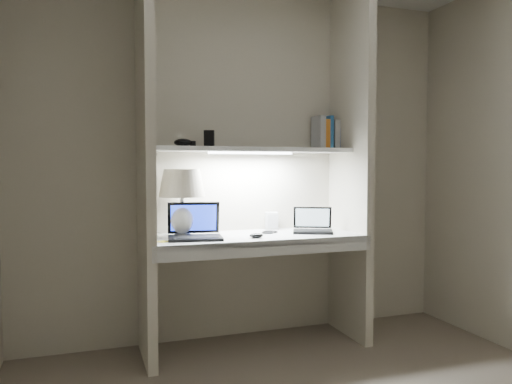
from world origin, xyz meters
name	(u,v)px	position (x,y,z in m)	size (l,w,h in m)	color
back_wall	(243,164)	(0.00, 1.50, 1.25)	(3.20, 0.01, 2.50)	beige
alcove_panel_left	(145,164)	(-0.73, 1.23, 1.25)	(0.06, 0.55, 2.50)	beige
alcove_panel_right	(351,164)	(0.73, 1.23, 1.25)	(0.06, 0.55, 2.50)	beige
desk	(255,238)	(0.00, 1.23, 0.75)	(1.40, 0.55, 0.04)	white
desk_apron	(269,248)	(0.00, 0.96, 0.72)	(1.46, 0.03, 0.10)	silver
shelf	(251,150)	(0.00, 1.32, 1.35)	(1.40, 0.36, 0.03)	silver
strip_light	(251,153)	(0.00, 1.32, 1.33)	(0.60, 0.04, 0.01)	white
table_lamp	(182,191)	(-0.48, 1.31, 1.07)	(0.31, 0.31, 0.45)	white
laptop_main	(195,230)	(-0.42, 1.20, 0.82)	(0.38, 0.34, 0.23)	black
laptop_netbook	(313,226)	(0.43, 1.22, 0.81)	(0.35, 0.33, 0.18)	black
speaker	(271,221)	(0.20, 1.45, 0.83)	(0.09, 0.06, 0.13)	silver
mouse	(256,236)	(-0.04, 1.08, 0.79)	(0.09, 0.06, 0.03)	black
cable_coil	(270,232)	(0.13, 1.29, 0.78)	(0.10, 0.10, 0.01)	black
sticky_note	(163,242)	(-0.64, 1.12, 0.77)	(0.07, 0.07, 0.00)	yellow
book_row	(329,134)	(0.65, 1.40, 1.48)	(0.23, 0.16, 0.24)	white
shelf_box	(209,139)	(-0.29, 1.36, 1.42)	(0.07, 0.05, 0.11)	black
shelf_gadget	(183,143)	(-0.47, 1.31, 1.39)	(0.12, 0.09, 0.05)	black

